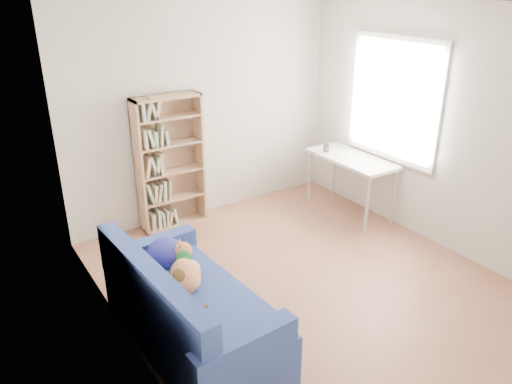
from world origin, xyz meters
TOP-DOWN VIEW (x-y plane):
  - ground at (0.00, 0.00)m, footprint 4.00×4.00m
  - room_shell at (0.10, 0.03)m, footprint 3.54×4.04m
  - sofa at (-1.36, -0.21)m, footprint 0.92×1.77m
  - bookshelf at (-0.55, 1.86)m, footprint 0.79×0.25m
  - desk at (1.46, 0.94)m, footprint 0.54×1.17m
  - pen_cup at (1.34, 1.27)m, footprint 0.08×0.08m

SIDE VIEW (x-z plane):
  - ground at x=0.00m, z-range 0.00..0.00m
  - sofa at x=-1.36m, z-range -0.10..0.75m
  - desk at x=1.46m, z-range 0.30..1.05m
  - bookshelf at x=-0.55m, z-range -0.06..1.53m
  - pen_cup at x=1.34m, z-range 0.73..0.88m
  - room_shell at x=0.10m, z-range 0.33..2.95m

